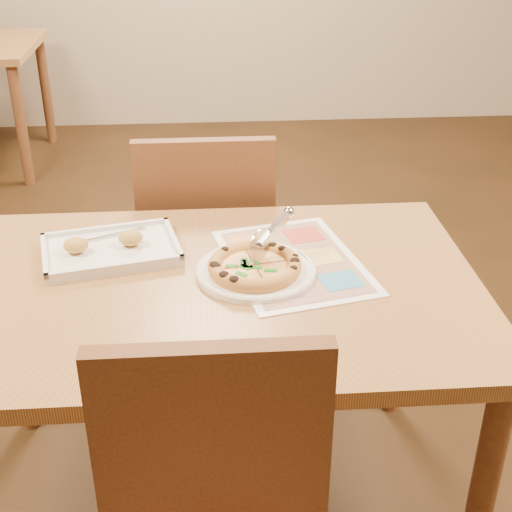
{
  "coord_description": "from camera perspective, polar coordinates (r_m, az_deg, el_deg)",
  "views": [
    {
      "loc": [
        0.01,
        -1.46,
        1.58
      ],
      "look_at": [
        0.12,
        0.03,
        0.77
      ],
      "focal_mm": 50.0,
      "sensor_mm": 36.0,
      "label": 1
    }
  ],
  "objects": [
    {
      "name": "room",
      "position": [
        1.48,
        -4.71,
        19.38
      ],
      "size": [
        7.0,
        7.0,
        7.0
      ],
      "color": "black",
      "rests_on": "ground"
    },
    {
      "name": "dining_table",
      "position": [
        1.74,
        -3.79,
        -4.61
      ],
      "size": [
        1.3,
        0.85,
        0.72
      ],
      "color": "#A67D42",
      "rests_on": "ground"
    },
    {
      "name": "chair_far",
      "position": [
        2.3,
        -3.97,
        2.12
      ],
      "size": [
        0.42,
        0.42,
        0.47
      ],
      "rotation": [
        0.0,
        0.0,
        3.14
      ],
      "color": "brown",
      "rests_on": "ground"
    },
    {
      "name": "plate",
      "position": [
        1.72,
        0.0,
        -1.24
      ],
      "size": [
        0.37,
        0.37,
        0.02
      ],
      "primitive_type": "cylinder",
      "rotation": [
        0.0,
        0.0,
        -0.37
      ],
      "color": "white",
      "rests_on": "dining_table"
    },
    {
      "name": "pizza",
      "position": [
        1.7,
        -0.11,
        -0.83
      ],
      "size": [
        0.23,
        0.23,
        0.03
      ],
      "rotation": [
        0.0,
        0.0,
        0.2
      ],
      "color": "gold",
      "rests_on": "plate"
    },
    {
      "name": "pizza_cutter",
      "position": [
        1.72,
        1.11,
        1.75
      ],
      "size": [
        0.12,
        0.13,
        0.09
      ],
      "rotation": [
        0.0,
        0.0,
        0.84
      ],
      "color": "silver",
      "rests_on": "pizza"
    },
    {
      "name": "appetizer_tray",
      "position": [
        1.84,
        -11.61,
        0.46
      ],
      "size": [
        0.38,
        0.3,
        0.06
      ],
      "rotation": [
        0.0,
        0.0,
        0.22
      ],
      "color": "silver",
      "rests_on": "dining_table"
    },
    {
      "name": "menu",
      "position": [
        1.78,
        3.02,
        -0.43
      ],
      "size": [
        0.4,
        0.5,
        0.0
      ],
      "primitive_type": "cube",
      "rotation": [
        0.0,
        0.0,
        0.22
      ],
      "color": "white",
      "rests_on": "dining_table"
    }
  ]
}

